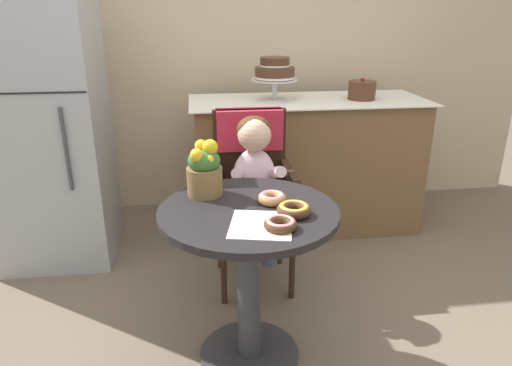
{
  "coord_description": "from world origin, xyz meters",
  "views": [
    {
      "loc": [
        -0.19,
        -1.67,
        1.46
      ],
      "look_at": [
        0.05,
        0.15,
        0.77
      ],
      "focal_mm": 32.54,
      "sensor_mm": 36.0,
      "label": 1
    }
  ],
  "objects_px": {
    "cafe_table": "(249,256)",
    "flower_vase": "(204,169)",
    "donut_mid": "(280,224)",
    "seated_child": "(255,173)",
    "tiered_cake_stand": "(275,72)",
    "round_layer_cake": "(362,90)",
    "donut_front": "(294,209)",
    "donut_side": "(272,198)",
    "refrigerator": "(46,121)",
    "wicker_chair": "(251,170)"
  },
  "relations": [
    {
      "from": "refrigerator",
      "to": "donut_side",
      "type": "bearing_deg",
      "value": -42.44
    },
    {
      "from": "seated_child",
      "to": "wicker_chair",
      "type": "bearing_deg",
      "value": 90.0
    },
    {
      "from": "seated_child",
      "to": "tiered_cake_stand",
      "type": "relative_size",
      "value": 2.42
    },
    {
      "from": "cafe_table",
      "to": "donut_side",
      "type": "xyz_separation_m",
      "value": [
        0.1,
        0.05,
        0.23
      ]
    },
    {
      "from": "wicker_chair",
      "to": "donut_mid",
      "type": "bearing_deg",
      "value": -94.22
    },
    {
      "from": "donut_mid",
      "to": "tiered_cake_stand",
      "type": "relative_size",
      "value": 0.4
    },
    {
      "from": "wicker_chair",
      "to": "donut_front",
      "type": "xyz_separation_m",
      "value": [
        0.07,
        -0.77,
        0.1
      ]
    },
    {
      "from": "flower_vase",
      "to": "round_layer_cake",
      "type": "xyz_separation_m",
      "value": [
        1.06,
        1.09,
        0.13
      ]
    },
    {
      "from": "donut_mid",
      "to": "round_layer_cake",
      "type": "relative_size",
      "value": 0.68
    },
    {
      "from": "wicker_chair",
      "to": "donut_mid",
      "type": "relative_size",
      "value": 7.88
    },
    {
      "from": "donut_front",
      "to": "round_layer_cake",
      "type": "xyz_separation_m",
      "value": [
        0.73,
        1.35,
        0.22
      ]
    },
    {
      "from": "wicker_chair",
      "to": "tiered_cake_stand",
      "type": "bearing_deg",
      "value": 65.71
    },
    {
      "from": "cafe_table",
      "to": "donut_mid",
      "type": "xyz_separation_m",
      "value": [
        0.09,
        -0.19,
        0.23
      ]
    },
    {
      "from": "tiered_cake_stand",
      "to": "round_layer_cake",
      "type": "distance_m",
      "value": 0.59
    },
    {
      "from": "seated_child",
      "to": "donut_mid",
      "type": "height_order",
      "value": "seated_child"
    },
    {
      "from": "donut_mid",
      "to": "refrigerator",
      "type": "xyz_separation_m",
      "value": [
        -1.14,
        1.29,
        0.11
      ]
    },
    {
      "from": "cafe_table",
      "to": "wicker_chair",
      "type": "relative_size",
      "value": 0.75
    },
    {
      "from": "seated_child",
      "to": "tiered_cake_stand",
      "type": "distance_m",
      "value": 0.89
    },
    {
      "from": "seated_child",
      "to": "refrigerator",
      "type": "xyz_separation_m",
      "value": [
        -1.15,
        0.56,
        0.17
      ]
    },
    {
      "from": "round_layer_cake",
      "to": "donut_front",
      "type": "bearing_deg",
      "value": -118.5
    },
    {
      "from": "tiered_cake_stand",
      "to": "round_layer_cake",
      "type": "xyz_separation_m",
      "value": [
        0.57,
        -0.03,
        -0.12
      ]
    },
    {
      "from": "donut_side",
      "to": "tiered_cake_stand",
      "type": "xyz_separation_m",
      "value": [
        0.22,
        1.25,
        0.34
      ]
    },
    {
      "from": "cafe_table",
      "to": "flower_vase",
      "type": "distance_m",
      "value": 0.4
    },
    {
      "from": "cafe_table",
      "to": "refrigerator",
      "type": "distance_m",
      "value": 1.56
    },
    {
      "from": "cafe_table",
      "to": "donut_side",
      "type": "height_order",
      "value": "donut_side"
    },
    {
      "from": "cafe_table",
      "to": "round_layer_cake",
      "type": "xyz_separation_m",
      "value": [
        0.9,
        1.27,
        0.45
      ]
    },
    {
      "from": "donut_mid",
      "to": "seated_child",
      "type": "bearing_deg",
      "value": 89.65
    },
    {
      "from": "wicker_chair",
      "to": "donut_side",
      "type": "xyz_separation_m",
      "value": [
        0.0,
        -0.65,
        0.1
      ]
    },
    {
      "from": "wicker_chair",
      "to": "round_layer_cake",
      "type": "xyz_separation_m",
      "value": [
        0.8,
        0.57,
        0.32
      ]
    },
    {
      "from": "donut_mid",
      "to": "tiered_cake_stand",
      "type": "xyz_separation_m",
      "value": [
        0.23,
        1.49,
        0.34
      ]
    },
    {
      "from": "round_layer_cake",
      "to": "wicker_chair",
      "type": "bearing_deg",
      "value": -144.34
    },
    {
      "from": "donut_front",
      "to": "donut_side",
      "type": "xyz_separation_m",
      "value": [
        -0.06,
        0.13,
        -0.0
      ]
    },
    {
      "from": "donut_side",
      "to": "wicker_chair",
      "type": "bearing_deg",
      "value": 90.39
    },
    {
      "from": "seated_child",
      "to": "flower_vase",
      "type": "xyz_separation_m",
      "value": [
        -0.26,
        -0.36,
        0.16
      ]
    },
    {
      "from": "cafe_table",
      "to": "flower_vase",
      "type": "height_order",
      "value": "flower_vase"
    },
    {
      "from": "seated_child",
      "to": "donut_front",
      "type": "xyz_separation_m",
      "value": [
        0.07,
        -0.62,
        0.07
      ]
    },
    {
      "from": "donut_side",
      "to": "seated_child",
      "type": "bearing_deg",
      "value": 90.52
    },
    {
      "from": "round_layer_cake",
      "to": "flower_vase",
      "type": "bearing_deg",
      "value": -134.15
    },
    {
      "from": "flower_vase",
      "to": "tiered_cake_stand",
      "type": "xyz_separation_m",
      "value": [
        0.49,
        1.13,
        0.25
      ]
    },
    {
      "from": "seated_child",
      "to": "round_layer_cake",
      "type": "xyz_separation_m",
      "value": [
        0.8,
        0.73,
        0.28
      ]
    },
    {
      "from": "donut_front",
      "to": "donut_side",
      "type": "height_order",
      "value": "donut_front"
    },
    {
      "from": "seated_child",
      "to": "round_layer_cake",
      "type": "height_order",
      "value": "round_layer_cake"
    },
    {
      "from": "seated_child",
      "to": "donut_front",
      "type": "bearing_deg",
      "value": -83.7
    },
    {
      "from": "cafe_table",
      "to": "tiered_cake_stand",
      "type": "xyz_separation_m",
      "value": [
        0.32,
        1.3,
        0.57
      ]
    },
    {
      "from": "donut_front",
      "to": "donut_mid",
      "type": "height_order",
      "value": "donut_front"
    },
    {
      "from": "cafe_table",
      "to": "refrigerator",
      "type": "xyz_separation_m",
      "value": [
        -1.05,
        1.1,
        0.34
      ]
    },
    {
      "from": "cafe_table",
      "to": "seated_child",
      "type": "height_order",
      "value": "seated_child"
    },
    {
      "from": "donut_mid",
      "to": "round_layer_cake",
      "type": "distance_m",
      "value": 1.68
    },
    {
      "from": "donut_side",
      "to": "flower_vase",
      "type": "xyz_separation_m",
      "value": [
        -0.26,
        0.13,
        0.09
      ]
    },
    {
      "from": "cafe_table",
      "to": "donut_front",
      "type": "bearing_deg",
      "value": -25.95
    }
  ]
}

